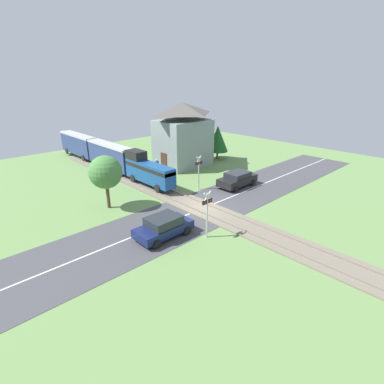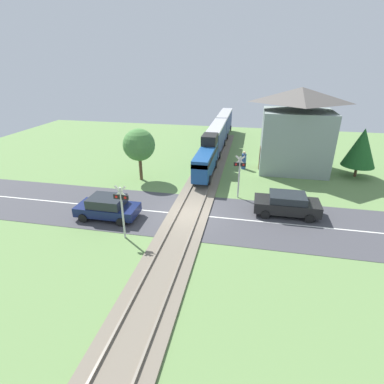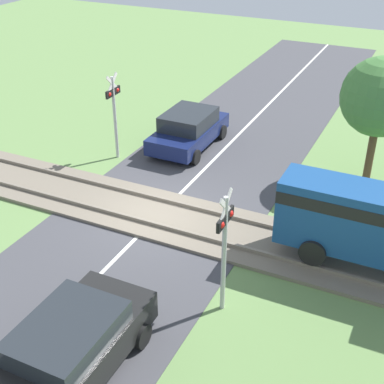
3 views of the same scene
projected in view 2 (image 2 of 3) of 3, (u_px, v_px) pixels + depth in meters
name	position (u px, v px, depth m)	size (l,w,h in m)	color
ground_plane	(189.00, 215.00, 20.67)	(60.00, 60.00, 0.00)	#66894C
road_surface	(189.00, 215.00, 20.66)	(48.00, 6.40, 0.02)	#424247
track_bed	(189.00, 214.00, 20.64)	(2.80, 48.00, 0.24)	#756B5B
train	(218.00, 135.00, 34.21)	(1.58, 23.54, 3.18)	navy
car_near_crossing	(107.00, 207.00, 20.01)	(4.11, 2.07, 1.52)	#141E4C
car_far_side	(287.00, 204.00, 20.43)	(4.35, 2.08, 1.52)	black
crossing_signal_west_approach	(122.00, 205.00, 17.17)	(0.90, 0.18, 3.39)	#B7B7B7
crossing_signal_east_approach	(239.00, 171.00, 22.41)	(0.90, 0.18, 3.39)	#B7B7B7
station_building	(296.00, 132.00, 27.60)	(6.60, 5.13, 7.63)	gray
pedestrian_by_station	(244.00, 161.00, 29.05)	(0.44, 0.44, 1.77)	#2D4C8E
tree_by_station	(361.00, 147.00, 26.33)	(2.82, 2.82, 4.43)	brown
tree_roadside_hedge	(139.00, 145.00, 25.48)	(2.75, 2.75, 4.54)	brown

